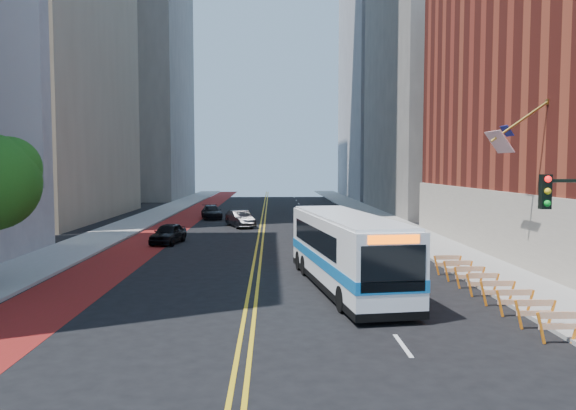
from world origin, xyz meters
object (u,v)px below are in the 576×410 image
at_px(car_a, 168,233).
at_px(car_b, 240,219).
at_px(transit_bus, 345,250).
at_px(car_c, 212,212).

height_order(car_a, car_b, car_b).
distance_m(car_a, car_b, 11.37).
xyz_separation_m(car_a, car_b, (4.49, 10.44, 0.03)).
relative_size(transit_bus, car_c, 2.59).
bearing_deg(car_c, car_a, -104.32).
bearing_deg(transit_bus, car_a, 117.70).
xyz_separation_m(transit_bus, car_a, (-10.53, 14.81, -1.01)).
bearing_deg(car_a, transit_bus, -45.70).
bearing_deg(car_b, car_c, 92.86).
bearing_deg(car_a, car_b, 75.64).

